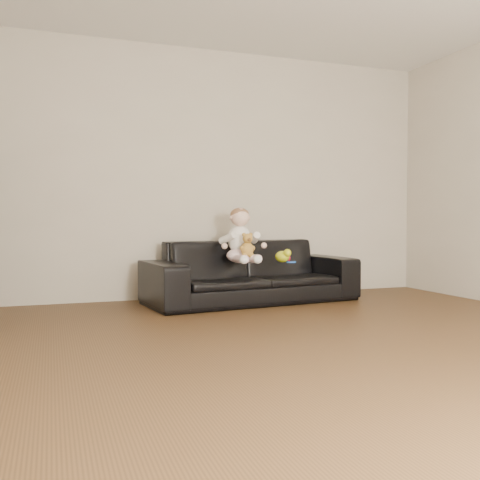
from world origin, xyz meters
name	(u,v)px	position (x,y,z in m)	size (l,w,h in m)	color
floor	(342,360)	(0.00, 0.00, 0.00)	(5.50, 5.50, 0.00)	#4A311A
wall_back	(209,174)	(0.00, 2.75, 1.30)	(5.00, 5.00, 0.00)	#B9AF9C
sofa	(251,271)	(0.29, 2.25, 0.30)	(2.08, 0.81, 0.61)	black
baby	(241,239)	(0.14, 2.14, 0.63)	(0.38, 0.46, 0.53)	#F5CFD3
teddy_bear	(247,245)	(0.15, 1.97, 0.58)	(0.13, 0.13, 0.23)	#AF8032
toy_green	(282,257)	(0.54, 2.06, 0.46)	(0.13, 0.16, 0.11)	#BEC917
toy_rattle	(287,258)	(0.61, 2.11, 0.44)	(0.08, 0.08, 0.08)	red
toy_blue_disc	(291,262)	(0.61, 2.00, 0.41)	(0.09, 0.09, 0.01)	blue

